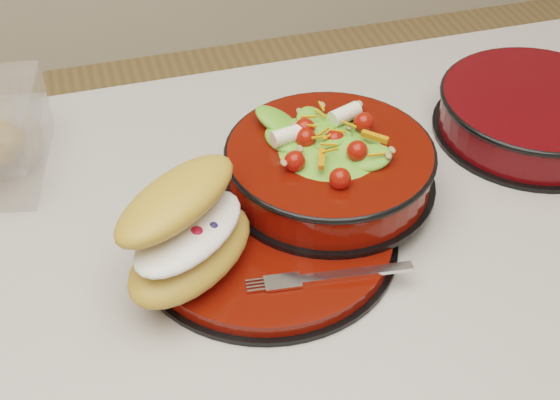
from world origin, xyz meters
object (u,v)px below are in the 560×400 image
object	(u,v)px
salad_bowl	(330,159)
dinner_plate	(268,237)
croissant	(188,230)
extra_bowl	(535,112)
fork	(334,276)

from	to	relation	value
salad_bowl	dinner_plate	bearing A→B (deg)	-147.90
croissant	extra_bowl	xyz separation A→B (m)	(0.45, 0.13, -0.04)
croissant	extra_bowl	world-z (taller)	croissant
fork	extra_bowl	size ratio (longest dim) A/B	0.61
salad_bowl	croissant	bearing A→B (deg)	-155.04
dinner_plate	salad_bowl	size ratio (longest dim) A/B	1.17
fork	extra_bowl	xyz separation A→B (m)	(0.32, 0.19, 0.01)
dinner_plate	extra_bowl	distance (m)	0.38
salad_bowl	croissant	world-z (taller)	salad_bowl
fork	salad_bowl	bearing A→B (deg)	-10.28
dinner_plate	extra_bowl	size ratio (longest dim) A/B	1.13
fork	dinner_plate	bearing A→B (deg)	34.53
dinner_plate	fork	distance (m)	0.09
croissant	fork	size ratio (longest dim) A/B	1.22
salad_bowl	extra_bowl	xyz separation A→B (m)	(0.28, 0.05, -0.03)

